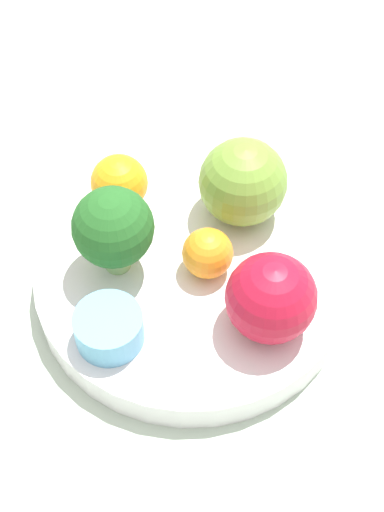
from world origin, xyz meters
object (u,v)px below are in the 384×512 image
Objects in this scene: orange_front at (208,253)px; small_cup at (109,328)px; broccoli at (113,229)px; orange_back at (119,183)px; apple_red at (243,182)px; bowl at (192,275)px; apple_green at (271,298)px.

orange_front is 0.09m from small_cup.
broccoli is 1.96× the size of orange_front.
broccoli reaches higher than orange_back.
apple_red is 1.41× the size of small_cup.
bowl is 3.78× the size of apple_green.
apple_red is (-0.06, -0.02, 0.04)m from bowl.
apple_green is (-0.06, 0.09, -0.01)m from broccoli.
small_cup is (0.03, 0.05, -0.03)m from broccoli.
broccoli is at bearing -121.47° from small_cup.
bowl is 0.08m from apple_green.
broccoli reaches higher than apple_green.
broccoli is at bearing 60.91° from orange_back.
apple_red is 1.08× the size of apple_green.
orange_back is (0.07, -0.05, -0.01)m from apple_red.
apple_green is at bearing 106.11° from bowl.
orange_back is (0.04, -0.14, -0.01)m from apple_green.
apple_red is at bearing -156.43° from bowl.
broccoli is 1.65× the size of orange_back.
apple_green is 0.06m from orange_front.
apple_green reaches higher than small_cup.
broccoli is 0.07m from small_cup.
apple_red is at bearing -159.65° from small_cup.
orange_front is (-0.01, 0.01, 0.03)m from bowl.
broccoli reaches higher than bowl.
broccoli is 0.07m from orange_front.
apple_red is 0.06m from orange_front.
apple_red reaches higher than bowl.
orange_back is at bearing -76.09° from apple_green.
broccoli is 0.06m from orange_back.
apple_red is 1.51× the size of orange_back.
apple_green reaches higher than bowl.
apple_green is 0.15m from orange_back.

